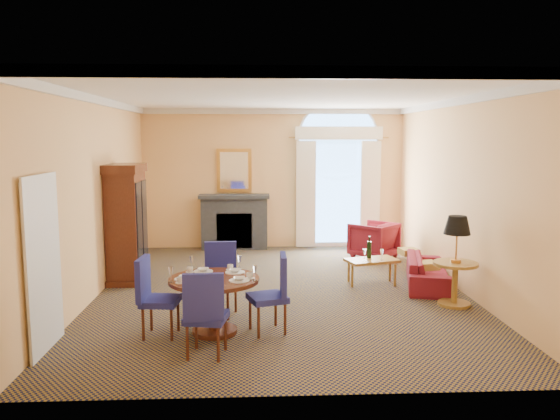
{
  "coord_description": "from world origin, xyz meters",
  "views": [
    {
      "loc": [
        -0.45,
        -8.86,
        2.54
      ],
      "look_at": [
        0.0,
        0.5,
        1.3
      ],
      "focal_mm": 35.0,
      "sensor_mm": 36.0,
      "label": 1
    }
  ],
  "objects_px": {
    "armoire": "(126,225)",
    "sofa": "(428,271)",
    "side_table": "(456,250)",
    "dining_table": "(214,292)",
    "armchair": "(374,240)",
    "coffee_table": "(372,260)"
  },
  "relations": [
    {
      "from": "dining_table",
      "to": "coffee_table",
      "type": "bearing_deg",
      "value": 41.83
    },
    {
      "from": "sofa",
      "to": "coffee_table",
      "type": "bearing_deg",
      "value": 95.63
    },
    {
      "from": "dining_table",
      "to": "armchair",
      "type": "height_order",
      "value": "dining_table"
    },
    {
      "from": "armoire",
      "to": "coffee_table",
      "type": "bearing_deg",
      "value": -6.33
    },
    {
      "from": "sofa",
      "to": "armchair",
      "type": "height_order",
      "value": "armchair"
    },
    {
      "from": "coffee_table",
      "to": "side_table",
      "type": "xyz_separation_m",
      "value": [
        1.01,
        -1.27,
        0.44
      ]
    },
    {
      "from": "dining_table",
      "to": "sofa",
      "type": "distance_m",
      "value": 4.14
    },
    {
      "from": "sofa",
      "to": "armchair",
      "type": "distance_m",
      "value": 2.27
    },
    {
      "from": "dining_table",
      "to": "side_table",
      "type": "relative_size",
      "value": 0.87
    },
    {
      "from": "armoire",
      "to": "coffee_table",
      "type": "relative_size",
      "value": 2.13
    },
    {
      "from": "armchair",
      "to": "coffee_table",
      "type": "height_order",
      "value": "coffee_table"
    },
    {
      "from": "side_table",
      "to": "dining_table",
      "type": "bearing_deg",
      "value": -163.93
    },
    {
      "from": "dining_table",
      "to": "side_table",
      "type": "height_order",
      "value": "side_table"
    },
    {
      "from": "armoire",
      "to": "armchair",
      "type": "height_order",
      "value": "armoire"
    },
    {
      "from": "armoire",
      "to": "armchair",
      "type": "bearing_deg",
      "value": 18.3
    },
    {
      "from": "dining_table",
      "to": "armchair",
      "type": "distance_m",
      "value": 5.34
    },
    {
      "from": "armoire",
      "to": "sofa",
      "type": "xyz_separation_m",
      "value": [
        5.27,
        -0.63,
        -0.75
      ]
    },
    {
      "from": "sofa",
      "to": "armchair",
      "type": "xyz_separation_m",
      "value": [
        -0.46,
        2.22,
        0.13
      ]
    },
    {
      "from": "armoire",
      "to": "sofa",
      "type": "bearing_deg",
      "value": -6.79
    },
    {
      "from": "armchair",
      "to": "coffee_table",
      "type": "xyz_separation_m",
      "value": [
        -0.49,
        -2.07,
        0.04
      ]
    },
    {
      "from": "armchair",
      "to": "side_table",
      "type": "bearing_deg",
      "value": 53.1
    },
    {
      "from": "side_table",
      "to": "armoire",
      "type": "bearing_deg",
      "value": 161.8
    }
  ]
}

